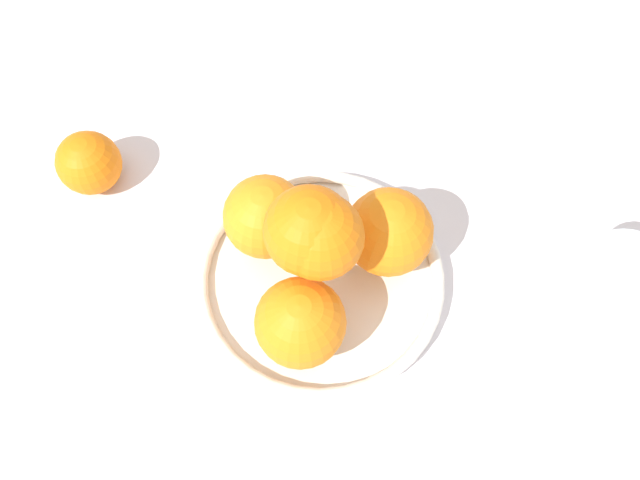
% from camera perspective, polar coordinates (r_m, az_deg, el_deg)
% --- Properties ---
extents(ground_plane, '(4.00, 4.00, 0.00)m').
position_cam_1_polar(ground_plane, '(0.61, -0.00, -4.00)').
color(ground_plane, silver).
extents(fruit_bowl, '(0.24, 0.24, 0.02)m').
position_cam_1_polar(fruit_bowl, '(0.59, -0.00, -3.54)').
color(fruit_bowl, silver).
rests_on(fruit_bowl, ground_plane).
extents(orange_pile, '(0.19, 0.17, 0.14)m').
position_cam_1_polar(orange_pile, '(0.53, -0.11, -0.72)').
color(orange_pile, orange).
rests_on(orange_pile, fruit_bowl).
extents(stray_orange, '(0.07, 0.07, 0.07)m').
position_cam_1_polar(stray_orange, '(0.68, -20.37, 6.63)').
color(stray_orange, orange).
rests_on(stray_orange, ground_plane).
extents(drinking_glass, '(0.07, 0.07, 0.11)m').
position_cam_1_polar(drinking_glass, '(0.59, 24.60, -4.73)').
color(drinking_glass, silver).
rests_on(drinking_glass, ground_plane).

